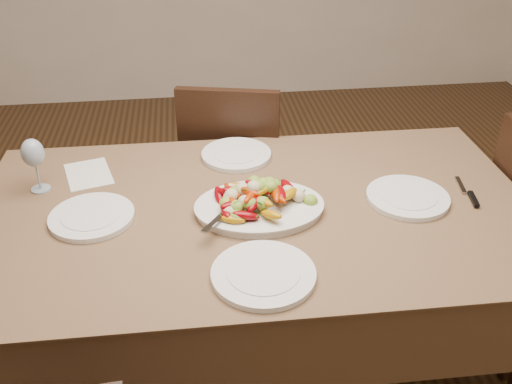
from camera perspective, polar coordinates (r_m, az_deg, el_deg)
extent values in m
cube|color=brown|center=(2.11, 0.00, -10.27)|extent=(1.85, 1.06, 0.76)
ellipsoid|color=white|center=(1.85, 0.33, -1.68)|extent=(0.41, 0.31, 0.02)
cylinder|color=white|center=(1.89, -16.10, -2.41)|extent=(0.27, 0.27, 0.02)
cylinder|color=white|center=(1.98, 14.92, -0.54)|extent=(0.28, 0.28, 0.02)
cylinder|color=white|center=(2.18, -1.98, 3.73)|extent=(0.26, 0.26, 0.02)
cylinder|color=white|center=(1.59, 0.75, -8.24)|extent=(0.29, 0.29, 0.02)
cube|color=silver|center=(2.15, -16.40, 1.74)|extent=(0.20, 0.24, 0.00)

